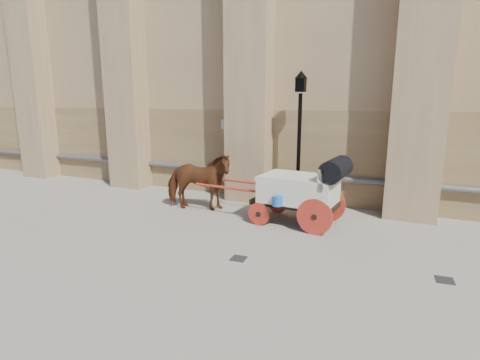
% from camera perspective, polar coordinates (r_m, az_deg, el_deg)
% --- Properties ---
extents(ground, '(90.00, 90.00, 0.00)m').
position_cam_1_polar(ground, '(9.27, -1.59, -8.90)').
color(ground, gray).
rests_on(ground, ground).
extents(horse, '(2.28, 1.44, 1.78)m').
position_cam_1_polar(horse, '(11.47, -6.43, -0.22)').
color(horse, brown).
rests_on(horse, ground).
extents(carriage, '(4.38, 1.59, 1.88)m').
position_cam_1_polar(carriage, '(10.15, 9.68, -1.20)').
color(carriage, black).
rests_on(carriage, ground).
extents(street_lamp, '(0.39, 0.39, 4.17)m').
position_cam_1_polar(street_lamp, '(11.55, 9.00, 6.52)').
color(street_lamp, black).
rests_on(street_lamp, ground).
extents(drain_grate_near, '(0.34, 0.34, 0.01)m').
position_cam_1_polar(drain_grate_near, '(8.15, -0.22, -11.87)').
color(drain_grate_near, black).
rests_on(drain_grate_near, ground).
extents(drain_grate_far, '(0.34, 0.34, 0.01)m').
position_cam_1_polar(drain_grate_far, '(8.22, 28.75, -13.23)').
color(drain_grate_far, black).
rests_on(drain_grate_far, ground).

